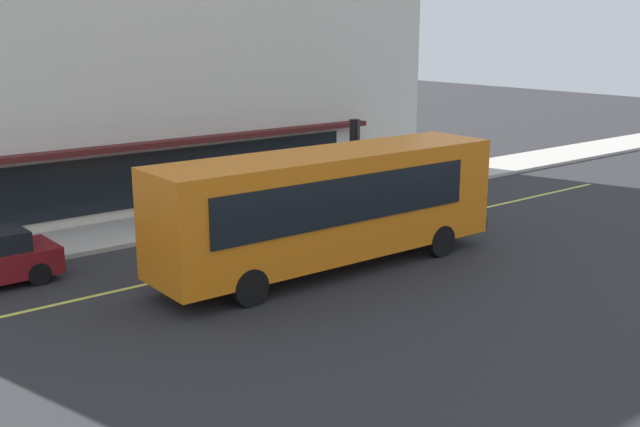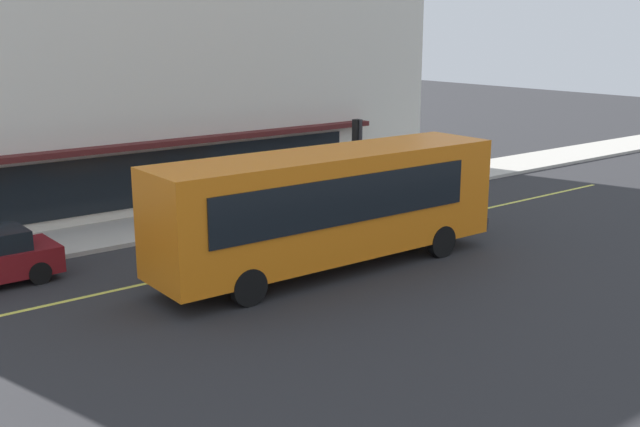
# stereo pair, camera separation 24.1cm
# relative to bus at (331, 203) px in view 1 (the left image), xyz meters

# --- Properties ---
(ground) EXTENTS (120.00, 120.00, 0.00)m
(ground) POSITION_rel_bus_xyz_m (-1.00, 2.12, -1.99)
(ground) COLOR #28282B
(sidewalk) EXTENTS (80.00, 3.16, 0.15)m
(sidewalk) POSITION_rel_bus_xyz_m (-1.00, 7.34, -1.91)
(sidewalk) COLOR #B2ADA3
(sidewalk) RESTS_ON ground
(lane_centre_stripe) EXTENTS (36.00, 0.16, 0.01)m
(lane_centre_stripe) POSITION_rel_bus_xyz_m (-1.00, 2.12, -1.98)
(lane_centre_stripe) COLOR #D8D14C
(lane_centre_stripe) RESTS_ON ground
(storefront_building) EXTENTS (25.32, 11.18, 15.07)m
(storefront_building) POSITION_rel_bus_xyz_m (0.03, 14.21, 5.55)
(storefront_building) COLOR silver
(storefront_building) RESTS_ON ground
(bus) EXTENTS (11.17, 2.74, 3.50)m
(bus) POSITION_rel_bus_xyz_m (0.00, 0.00, 0.00)
(bus) COLOR orange
(bus) RESTS_ON ground
(traffic_light) EXTENTS (0.30, 0.52, 3.20)m
(traffic_light) POSITION_rel_bus_xyz_m (6.46, 6.28, 0.55)
(traffic_light) COLOR #2D2D33
(traffic_light) RESTS_ON sidewalk
(pedestrian_by_curb) EXTENTS (0.34, 0.34, 1.83)m
(pedestrian_by_curb) POSITION_rel_bus_xyz_m (-1.23, 7.33, -0.73)
(pedestrian_by_curb) COLOR black
(pedestrian_by_curb) RESTS_ON sidewalk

